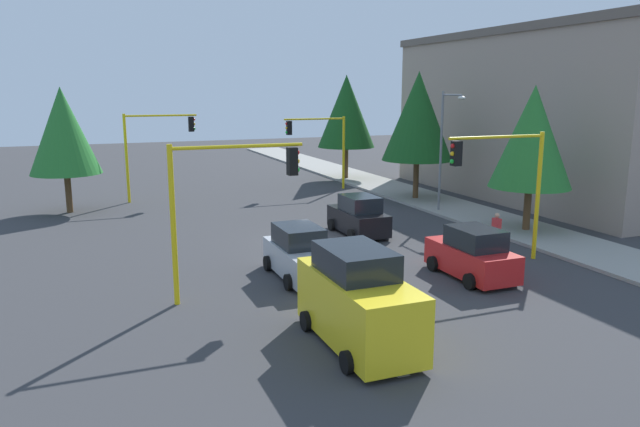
{
  "coord_description": "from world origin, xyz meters",
  "views": [
    {
      "loc": [
        25.49,
        -10.11,
        7.05
      ],
      "look_at": [
        -0.82,
        0.4,
        1.2
      ],
      "focal_mm": 33.56,
      "sensor_mm": 36.0,
      "label": 1
    }
  ],
  "objects_px": {
    "tree_roadside_mid": "(418,116)",
    "car_silver": "(300,254)",
    "traffic_signal_far_left": "(319,138)",
    "tree_roadside_near": "(532,137)",
    "tree_opposite_side": "(63,131)",
    "car_black": "(358,217)",
    "tree_roadside_far": "(346,111)",
    "traffic_signal_near_right": "(228,189)",
    "car_red": "(472,255)",
    "pedestrian_crossing": "(496,230)",
    "delivery_van_yellow": "(358,301)",
    "street_lamp_curbside": "(445,139)",
    "traffic_signal_near_left": "(503,172)",
    "traffic_signal_far_right": "(155,139)"
  },
  "relations": [
    {
      "from": "traffic_signal_far_left",
      "to": "tree_roadside_near",
      "type": "xyz_separation_m",
      "value": [
        16.0,
        4.88,
        1.08
      ]
    },
    {
      "from": "pedestrian_crossing",
      "to": "car_silver",
      "type": "bearing_deg",
      "value": -87.17
    },
    {
      "from": "tree_roadside_far",
      "to": "tree_roadside_mid",
      "type": "bearing_deg",
      "value": 2.86
    },
    {
      "from": "car_silver",
      "to": "car_red",
      "type": "distance_m",
      "value": 6.58
    },
    {
      "from": "tree_roadside_mid",
      "to": "car_silver",
      "type": "distance_m",
      "value": 18.47
    },
    {
      "from": "tree_roadside_mid",
      "to": "delivery_van_yellow",
      "type": "relative_size",
      "value": 1.72
    },
    {
      "from": "traffic_signal_near_left",
      "to": "street_lamp_curbside",
      "type": "bearing_deg",
      "value": 159.73
    },
    {
      "from": "tree_roadside_far",
      "to": "traffic_signal_near_right",
      "type": "bearing_deg",
      "value": -32.26
    },
    {
      "from": "traffic_signal_far_left",
      "to": "tree_roadside_near",
      "type": "bearing_deg",
      "value": 16.95
    },
    {
      "from": "traffic_signal_near_right",
      "to": "pedestrian_crossing",
      "type": "height_order",
      "value": "traffic_signal_near_right"
    },
    {
      "from": "delivery_van_yellow",
      "to": "tree_opposite_side",
      "type": "bearing_deg",
      "value": -161.51
    },
    {
      "from": "tree_roadside_far",
      "to": "car_black",
      "type": "bearing_deg",
      "value": -22.28
    },
    {
      "from": "street_lamp_curbside",
      "to": "car_black",
      "type": "height_order",
      "value": "street_lamp_curbside"
    },
    {
      "from": "tree_roadside_mid",
      "to": "pedestrian_crossing",
      "type": "xyz_separation_m",
      "value": [
        12.23,
        -3.11,
        -4.51
      ]
    },
    {
      "from": "tree_roadside_near",
      "to": "car_silver",
      "type": "distance_m",
      "value": 13.96
    },
    {
      "from": "tree_roadside_far",
      "to": "pedestrian_crossing",
      "type": "distance_m",
      "value": 22.83
    },
    {
      "from": "tree_roadside_near",
      "to": "tree_roadside_far",
      "type": "bearing_deg",
      "value": -177.14
    },
    {
      "from": "traffic_signal_far_right",
      "to": "tree_roadside_mid",
      "type": "relative_size",
      "value": 0.68
    },
    {
      "from": "car_silver",
      "to": "street_lamp_curbside",
      "type": "bearing_deg",
      "value": 125.08
    },
    {
      "from": "car_red",
      "to": "delivery_van_yellow",
      "type": "bearing_deg",
      "value": -59.42
    },
    {
      "from": "car_black",
      "to": "car_silver",
      "type": "relative_size",
      "value": 0.94
    },
    {
      "from": "tree_roadside_far",
      "to": "car_silver",
      "type": "distance_m",
      "value": 26.13
    },
    {
      "from": "car_black",
      "to": "car_red",
      "type": "xyz_separation_m",
      "value": [
        7.94,
        1.03,
        0.0
      ]
    },
    {
      "from": "tree_roadside_mid",
      "to": "car_red",
      "type": "bearing_deg",
      "value": -23.29
    },
    {
      "from": "delivery_van_yellow",
      "to": "traffic_signal_far_left",
      "type": "bearing_deg",
      "value": 160.58
    },
    {
      "from": "street_lamp_curbside",
      "to": "pedestrian_crossing",
      "type": "height_order",
      "value": "street_lamp_curbside"
    },
    {
      "from": "traffic_signal_near_right",
      "to": "tree_roadside_near",
      "type": "bearing_deg",
      "value": 103.91
    },
    {
      "from": "traffic_signal_near_right",
      "to": "tree_opposite_side",
      "type": "height_order",
      "value": "tree_opposite_side"
    },
    {
      "from": "tree_opposite_side",
      "to": "car_silver",
      "type": "bearing_deg",
      "value": 26.61
    },
    {
      "from": "delivery_van_yellow",
      "to": "pedestrian_crossing",
      "type": "height_order",
      "value": "delivery_van_yellow"
    },
    {
      "from": "tree_roadside_near",
      "to": "traffic_signal_near_left",
      "type": "bearing_deg",
      "value": -50.48
    },
    {
      "from": "car_black",
      "to": "car_silver",
      "type": "bearing_deg",
      "value": -42.95
    },
    {
      "from": "tree_roadside_far",
      "to": "car_black",
      "type": "relative_size",
      "value": 2.1
    },
    {
      "from": "traffic_signal_far_right",
      "to": "pedestrian_crossing",
      "type": "distance_m",
      "value": 22.36
    },
    {
      "from": "tree_opposite_side",
      "to": "tree_roadside_near",
      "type": "xyz_separation_m",
      "value": [
        14.0,
        21.5,
        0.04
      ]
    },
    {
      "from": "traffic_signal_far_left",
      "to": "pedestrian_crossing",
      "type": "height_order",
      "value": "traffic_signal_far_left"
    },
    {
      "from": "tree_roadside_near",
      "to": "car_black",
      "type": "relative_size",
      "value": 1.86
    },
    {
      "from": "tree_roadside_near",
      "to": "car_silver",
      "type": "xyz_separation_m",
      "value": [
        2.7,
        -13.13,
        -3.9
      ]
    },
    {
      "from": "tree_roadside_far",
      "to": "car_red",
      "type": "bearing_deg",
      "value": -13.49
    },
    {
      "from": "tree_opposite_side",
      "to": "car_red",
      "type": "relative_size",
      "value": 1.84
    },
    {
      "from": "tree_opposite_side",
      "to": "car_red",
      "type": "xyz_separation_m",
      "value": [
        19.21,
        14.45,
        -3.87
      ]
    },
    {
      "from": "traffic_signal_far_left",
      "to": "car_silver",
      "type": "distance_m",
      "value": 20.63
    },
    {
      "from": "delivery_van_yellow",
      "to": "car_black",
      "type": "xyz_separation_m",
      "value": [
        -11.9,
        5.67,
        -0.39
      ]
    },
    {
      "from": "street_lamp_curbside",
      "to": "tree_roadside_near",
      "type": "bearing_deg",
      "value": 13.05
    },
    {
      "from": "traffic_signal_far_left",
      "to": "tree_roadside_near",
      "type": "relative_size",
      "value": 0.71
    },
    {
      "from": "tree_opposite_side",
      "to": "car_black",
      "type": "relative_size",
      "value": 1.85
    },
    {
      "from": "street_lamp_curbside",
      "to": "tree_roadside_mid",
      "type": "xyz_separation_m",
      "value": [
        -4.39,
        0.8,
        1.07
      ]
    },
    {
      "from": "traffic_signal_far_left",
      "to": "tree_roadside_far",
      "type": "xyz_separation_m",
      "value": [
        -4.0,
        3.88,
        1.7
      ]
    },
    {
      "from": "traffic_signal_far_left",
      "to": "street_lamp_curbside",
      "type": "relative_size",
      "value": 0.75
    },
    {
      "from": "tree_opposite_side",
      "to": "delivery_van_yellow",
      "type": "distance_m",
      "value": 24.68
    }
  ]
}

